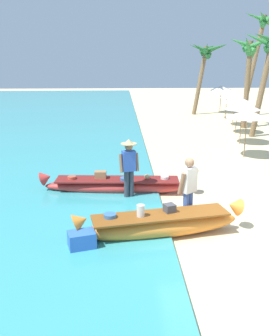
{
  "coord_description": "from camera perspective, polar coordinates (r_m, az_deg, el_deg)",
  "views": [
    {
      "loc": [
        -2.25,
        -8.12,
        3.94
      ],
      "look_at": [
        -1.85,
        2.14,
        0.9
      ],
      "focal_mm": 40.87,
      "sensor_mm": 36.0,
      "label": 1
    }
  ],
  "objects": [
    {
      "name": "ground_plane",
      "position": [
        9.31,
        12.13,
        -8.95
      ],
      "size": [
        80.0,
        80.0,
        0.0
      ],
      "primitive_type": "plane",
      "color": "beige"
    },
    {
      "name": "boat_orange_foreground",
      "position": [
        8.67,
        3.88,
        -8.36
      ],
      "size": [
        3.96,
        1.37,
        0.81
      ],
      "color": "orange",
      "rests_on": "ground"
    },
    {
      "name": "boat_red_midground",
      "position": [
        11.32,
        -2.6,
        -2.55
      ],
      "size": [
        4.61,
        0.92,
        0.71
      ],
      "color": "red",
      "rests_on": "ground"
    },
    {
      "name": "person_vendor_hatted",
      "position": [
        10.57,
        -0.85,
        0.42
      ],
      "size": [
        0.58,
        0.44,
        1.75
      ],
      "color": "#333842",
      "rests_on": "ground"
    },
    {
      "name": "person_tourist_customer",
      "position": [
        9.1,
        8.06,
        -2.9
      ],
      "size": [
        0.55,
        0.5,
        1.67
      ],
      "color": "#3D5BA8",
      "rests_on": "ground"
    },
    {
      "name": "parasol_row_0",
      "position": [
        15.64,
        16.47,
        7.76
      ],
      "size": [
        1.6,
        1.6,
        1.91
      ],
      "color": "#8E6B47",
      "rests_on": "ground"
    },
    {
      "name": "parasol_row_1",
      "position": [
        18.07,
        15.81,
        8.9
      ],
      "size": [
        1.6,
        1.6,
        1.91
      ],
      "color": "#8E6B47",
      "rests_on": "ground"
    },
    {
      "name": "parasol_row_2",
      "position": [
        20.55,
        15.16,
        9.8
      ],
      "size": [
        1.6,
        1.6,
        1.91
      ],
      "color": "#8E6B47",
      "rests_on": "ground"
    },
    {
      "name": "parasol_row_3",
      "position": [
        22.85,
        14.72,
        10.45
      ],
      "size": [
        1.6,
        1.6,
        1.91
      ],
      "color": "#8E6B47",
      "rests_on": "ground"
    },
    {
      "name": "parasol_row_4",
      "position": [
        25.35,
        13.64,
        11.07
      ],
      "size": [
        1.6,
        1.6,
        1.91
      ],
      "color": "#8E6B47",
      "rests_on": "ground"
    },
    {
      "name": "parasol_row_5",
      "position": [
        27.83,
        12.81,
        11.57
      ],
      "size": [
        1.6,
        1.6,
        1.91
      ],
      "color": "#8E6B47",
      "rests_on": "ground"
    },
    {
      "name": "palm_tree_tall_inland",
      "position": [
        26.9,
        10.59,
        16.22
      ],
      "size": [
        2.61,
        2.73,
        4.84
      ],
      "color": "brown",
      "rests_on": "ground"
    },
    {
      "name": "palm_tree_leaning_seaward",
      "position": [
        27.12,
        18.34,
        18.7
      ],
      "size": [
        2.56,
        2.4,
        6.71
      ],
      "color": "brown",
      "rests_on": "ground"
    },
    {
      "name": "palm_tree_mid_cluster",
      "position": [
        22.14,
        16.79,
        15.95
      ],
      "size": [
        2.32,
        2.5,
        5.0
      ],
      "color": "brown",
      "rests_on": "ground"
    },
    {
      "name": "cooler_box",
      "position": [
        8.15,
        -7.85,
        -10.84
      ],
      "size": [
        0.64,
        0.52,
        0.44
      ],
      "primitive_type": "cube",
      "rotation": [
        0.0,
        0.0,
        0.28
      ],
      "color": "blue",
      "rests_on": "ground"
    },
    {
      "name": "paddle",
      "position": [
        7.43,
        2.9,
        -15.28
      ],
      "size": [
        0.6,
        1.89,
        0.05
      ],
      "color": "#8E6B47",
      "rests_on": "ground"
    }
  ]
}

